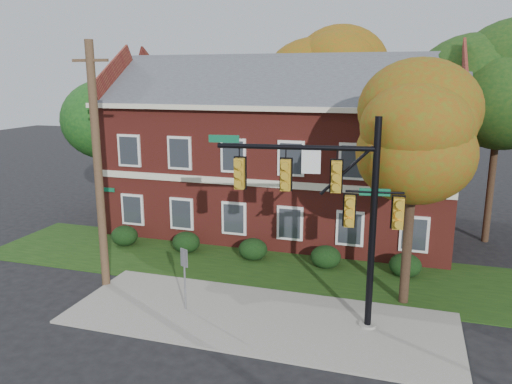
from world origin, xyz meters
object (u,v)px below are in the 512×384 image
(tree_near_right, at_px, (422,132))
(utility_pole, at_px, (98,167))
(traffic_signal, at_px, (334,200))
(sign_post, at_px, (184,269))
(tree_right_rear, at_px, (509,86))
(hedge_far_left, at_px, (125,236))
(hedge_left, at_px, (186,242))
(hedge_center, at_px, (253,249))
(hedge_far_right, at_px, (405,265))
(tree_left_rear, at_px, (116,110))
(apartment_building, at_px, (281,143))
(tree_far_rear, at_px, (330,73))
(hedge_right, at_px, (326,257))

(tree_near_right, distance_m, utility_pole, 12.47)
(traffic_signal, height_order, sign_post, traffic_signal)
(tree_near_right, height_order, tree_right_rear, tree_right_rear)
(tree_near_right, distance_m, traffic_signal, 4.25)
(hedge_far_left, xyz_separation_m, hedge_left, (3.50, 0.00, 0.00))
(hedge_center, xyz_separation_m, utility_pole, (-5.00, -4.70, 4.52))
(hedge_far_right, bearing_deg, tree_left_rear, 166.11)
(apartment_building, bearing_deg, tree_far_rear, 80.29)
(tree_right_rear, bearing_deg, utility_pole, -146.47)
(tree_left_rear, height_order, utility_pole, utility_pole)
(tree_right_rear, bearing_deg, tree_left_rear, -174.64)
(hedge_far_left, xyz_separation_m, utility_pole, (2.00, -4.70, 4.52))
(apartment_building, relative_size, tree_left_rear, 2.12)
(apartment_building, relative_size, hedge_left, 13.43)
(traffic_signal, xyz_separation_m, utility_pole, (-9.54, 0.68, 0.48))
(hedge_far_right, xyz_separation_m, tree_left_rear, (-16.73, 4.14, 6.16))
(tree_left_rear, bearing_deg, tree_near_right, -22.36)
(traffic_signal, bearing_deg, hedge_far_right, 57.75)
(hedge_left, bearing_deg, hedge_far_right, 0.00)
(apartment_building, distance_m, hedge_far_left, 9.82)
(tree_right_rear, distance_m, sign_post, 18.21)
(tree_near_right, height_order, traffic_signal, tree_near_right)
(hedge_center, xyz_separation_m, tree_right_rear, (11.31, 6.11, 7.60))
(tree_left_rear, height_order, tree_right_rear, tree_right_rear)
(hedge_right, bearing_deg, hedge_far_left, 180.00)
(tree_left_rear, relative_size, tree_right_rear, 0.84)
(hedge_far_right, relative_size, utility_pole, 0.14)
(hedge_left, bearing_deg, utility_pole, -107.70)
(apartment_building, height_order, tree_left_rear, apartment_building)
(hedge_far_right, bearing_deg, tree_far_rear, 113.37)
(traffic_signal, distance_m, utility_pole, 9.57)
(hedge_left, relative_size, tree_far_rear, 0.12)
(hedge_far_left, distance_m, tree_far_rear, 17.61)
(hedge_far_left, relative_size, tree_near_right, 0.16)
(tree_right_rear, bearing_deg, hedge_far_right, -125.23)
(apartment_building, bearing_deg, traffic_signal, -66.88)
(hedge_right, height_order, tree_far_rear, tree_far_rear)
(traffic_signal, bearing_deg, utility_pole, 168.31)
(tree_right_rear, bearing_deg, hedge_far_left, -161.55)
(hedge_far_left, xyz_separation_m, hedge_far_right, (14.00, 0.00, 0.00))
(tree_far_rear, bearing_deg, hedge_center, -95.85)
(utility_pole, bearing_deg, apartment_building, 62.89)
(tree_far_rear, xyz_separation_m, utility_pole, (-6.34, -17.79, -3.79))
(apartment_building, distance_m, hedge_far_right, 9.82)
(hedge_far_left, distance_m, traffic_signal, 13.35)
(hedge_right, distance_m, tree_left_rear, 15.17)
(apartment_building, height_order, hedge_left, apartment_building)
(traffic_signal, bearing_deg, hedge_right, 93.29)
(traffic_signal, bearing_deg, tree_far_rear, 92.18)
(tree_left_rear, bearing_deg, sign_post, -48.20)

